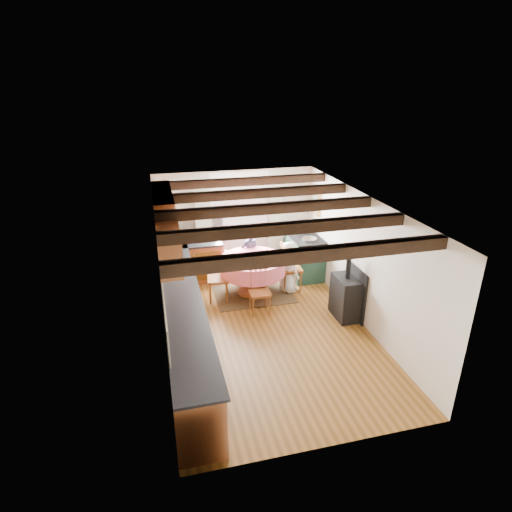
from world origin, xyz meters
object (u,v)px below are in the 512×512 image
object	(u,v)px
cast_iron_stove	(346,287)
cup	(242,264)
chair_left	(218,277)
child_right	(289,267)
dining_table	(253,276)
chair_right	(291,267)
child_far	(250,255)
aga_range	(304,256)
chair_near	(260,291)

from	to	relation	value
cast_iron_stove	cup	size ratio (longest dim) A/B	13.67
chair_left	child_right	distance (m)	1.53
cup	child_right	bearing A→B (deg)	13.74
dining_table	child_right	world-z (taller)	child_right
chair_right	child_far	distance (m)	1.01
aga_range	cup	bearing A→B (deg)	-151.04
cast_iron_stove	child_right	size ratio (longest dim) A/B	1.15
chair_near	chair_right	size ratio (longest dim) A/B	0.88
chair_right	child_far	xyz separation A→B (m)	(-0.76, 0.65, 0.08)
child_far	aga_range	bearing A→B (deg)	165.78
child_far	chair_right	bearing A→B (deg)	127.65
chair_near	chair_left	size ratio (longest dim) A/B	0.90
chair_near	dining_table	bearing A→B (deg)	87.78
chair_right	cast_iron_stove	size ratio (longest dim) A/B	0.82
cast_iron_stove	child_far	size ratio (longest dim) A/B	1.07
child_right	child_far	bearing A→B (deg)	25.94
chair_near	cup	size ratio (longest dim) A/B	9.84
chair_right	child_far	bearing A→B (deg)	53.55
child_right	cup	xyz separation A→B (m)	(-1.07, -0.26, 0.30)
aga_range	cast_iron_stove	xyz separation A→B (m)	(0.11, -1.96, 0.16)
chair_near	aga_range	size ratio (longest dim) A/B	0.88
cup	aga_range	bearing A→B (deg)	28.96
cast_iron_stove	cup	distance (m)	2.07
cast_iron_stove	aga_range	bearing A→B (deg)	93.21
chair_right	aga_range	world-z (taller)	chair_right
chair_right	child_right	xyz separation A→B (m)	(-0.08, -0.06, 0.04)
aga_range	cup	xyz separation A→B (m)	(-1.67, -0.92, 0.38)
chair_right	dining_table	bearing A→B (deg)	94.28
chair_near	child_far	size ratio (longest dim) A/B	0.77
chair_left	child_right	xyz separation A→B (m)	(1.53, 0.03, 0.05)
cup	chair_near	bearing A→B (deg)	-63.22
cast_iron_stove	dining_table	bearing A→B (deg)	137.41
chair_near	aga_range	world-z (taller)	aga_range
chair_right	chair_near	bearing A→B (deg)	135.97
dining_table	chair_right	xyz separation A→B (m)	(0.85, 0.00, 0.12)
cup	chair_right	bearing A→B (deg)	15.90
dining_table	cup	distance (m)	0.63
cast_iron_stove	chair_right	bearing A→B (deg)	114.93
chair_right	cup	size ratio (longest dim) A/B	11.15
chair_near	chair_right	xyz separation A→B (m)	(0.90, 0.81, 0.06)
chair_left	aga_range	bearing A→B (deg)	115.68
cast_iron_stove	child_right	xyz separation A→B (m)	(-0.71, 1.30, -0.08)
cast_iron_stove	chair_near	bearing A→B (deg)	160.24
chair_left	cup	world-z (taller)	chair_left
dining_table	chair_left	size ratio (longest dim) A/B	1.32
child_right	aga_range	bearing A→B (deg)	-60.00
aga_range	child_right	xyz separation A→B (m)	(-0.60, -0.66, 0.08)
aga_range	child_right	distance (m)	0.90
dining_table	chair_right	size ratio (longest dim) A/B	1.29
chair_near	chair_left	bearing A→B (deg)	136.34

